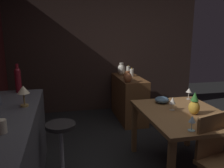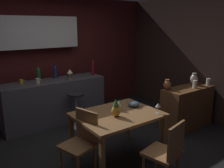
{
  "view_description": "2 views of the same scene",
  "coord_description": "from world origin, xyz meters",
  "px_view_note": "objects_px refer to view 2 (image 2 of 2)",
  "views": [
    {
      "loc": [
        -2.3,
        1.0,
        1.65
      ],
      "look_at": [
        0.49,
        0.39,
        1.01
      ],
      "focal_mm": 37.26,
      "sensor_mm": 36.0,
      "label": 1
    },
    {
      "loc": [
        -1.96,
        -2.96,
        2.01
      ],
      "look_at": [
        0.57,
        0.53,
        0.92
      ],
      "focal_mm": 38.09,
      "sensor_mm": 36.0,
      "label": 2
    }
  ],
  "objects_px": {
    "fruit_bowl": "(134,104)",
    "wine_bottle_green": "(38,74)",
    "cup_cream": "(38,81)",
    "dining_table": "(118,119)",
    "wine_glass_right": "(119,103)",
    "chair_near_window": "(81,141)",
    "chair_by_doorway": "(166,152)",
    "cup_mustard": "(21,81)",
    "sideboard_cabinet": "(187,108)",
    "wine_bottle_ruby": "(93,67)",
    "counter_lamp": "(70,72)",
    "wine_glass_left": "(158,105)",
    "pillar_candle_tall": "(208,82)",
    "bar_stool": "(76,109)",
    "wine_bottle_cobalt": "(55,72)",
    "wine_glass_center": "(82,110)",
    "cup_slate": "(69,74)",
    "vase_copper": "(167,85)",
    "pillar_candle_short": "(195,84)",
    "pineapple_centerpiece": "(116,109)",
    "vase_ceramic_ivory": "(194,79)"
  },
  "relations": [
    {
      "from": "wine_bottle_cobalt",
      "to": "vase_ceramic_ivory",
      "type": "bearing_deg",
      "value": -41.43
    },
    {
      "from": "counter_lamp",
      "to": "pillar_candle_tall",
      "type": "relative_size",
      "value": 1.34
    },
    {
      "from": "sideboard_cabinet",
      "to": "vase_copper",
      "type": "height_order",
      "value": "vase_copper"
    },
    {
      "from": "counter_lamp",
      "to": "pillar_candle_short",
      "type": "bearing_deg",
      "value": -43.5
    },
    {
      "from": "wine_glass_left",
      "to": "pillar_candle_tall",
      "type": "bearing_deg",
      "value": 10.94
    },
    {
      "from": "wine_bottle_cobalt",
      "to": "counter_lamp",
      "type": "xyz_separation_m",
      "value": [
        0.17,
        -0.35,
        0.02
      ]
    },
    {
      "from": "fruit_bowl",
      "to": "cup_cream",
      "type": "relative_size",
      "value": 1.65
    },
    {
      "from": "wine_glass_center",
      "to": "cup_slate",
      "type": "relative_size",
      "value": 1.39
    },
    {
      "from": "wine_glass_left",
      "to": "pillar_candle_short",
      "type": "distance_m",
      "value": 1.47
    },
    {
      "from": "chair_near_window",
      "to": "fruit_bowl",
      "type": "bearing_deg",
      "value": 7.28
    },
    {
      "from": "wine_glass_right",
      "to": "vase_copper",
      "type": "relative_size",
      "value": 0.82
    },
    {
      "from": "cup_mustard",
      "to": "counter_lamp",
      "type": "distance_m",
      "value": 0.95
    },
    {
      "from": "sideboard_cabinet",
      "to": "cup_slate",
      "type": "distance_m",
      "value": 2.55
    },
    {
      "from": "fruit_bowl",
      "to": "vase_copper",
      "type": "relative_size",
      "value": 0.95
    },
    {
      "from": "cup_mustard",
      "to": "vase_ceramic_ivory",
      "type": "distance_m",
      "value": 3.41
    },
    {
      "from": "wine_bottle_green",
      "to": "vase_copper",
      "type": "bearing_deg",
      "value": -45.05
    },
    {
      "from": "wine_bottle_cobalt",
      "to": "cup_mustard",
      "type": "relative_size",
      "value": 2.64
    },
    {
      "from": "wine_bottle_green",
      "to": "wine_bottle_ruby",
      "type": "relative_size",
      "value": 0.8
    },
    {
      "from": "wine_bottle_ruby",
      "to": "cup_cream",
      "type": "bearing_deg",
      "value": -176.33
    },
    {
      "from": "chair_by_doorway",
      "to": "wine_glass_left",
      "type": "distance_m",
      "value": 0.74
    },
    {
      "from": "chair_near_window",
      "to": "vase_ceramic_ivory",
      "type": "relative_size",
      "value": 3.73
    },
    {
      "from": "dining_table",
      "to": "wine_bottle_ruby",
      "type": "distance_m",
      "value": 2.09
    },
    {
      "from": "wine_bottle_green",
      "to": "fruit_bowl",
      "type": "bearing_deg",
      "value": -67.58
    },
    {
      "from": "bar_stool",
      "to": "cup_cream",
      "type": "height_order",
      "value": "cup_cream"
    },
    {
      "from": "chair_near_window",
      "to": "wine_bottle_ruby",
      "type": "bearing_deg",
      "value": 54.66
    },
    {
      "from": "dining_table",
      "to": "wine_glass_right",
      "type": "height_order",
      "value": "wine_glass_right"
    },
    {
      "from": "sideboard_cabinet",
      "to": "wine_bottle_ruby",
      "type": "height_order",
      "value": "wine_bottle_ruby"
    },
    {
      "from": "dining_table",
      "to": "wine_glass_right",
      "type": "relative_size",
      "value": 7.62
    },
    {
      "from": "fruit_bowl",
      "to": "wine_bottle_green",
      "type": "relative_size",
      "value": 0.63
    },
    {
      "from": "wine_glass_right",
      "to": "fruit_bowl",
      "type": "relative_size",
      "value": 0.86
    },
    {
      "from": "pineapple_centerpiece",
      "to": "cup_cream",
      "type": "xyz_separation_m",
      "value": [
        -0.46,
        1.9,
        0.1
      ]
    },
    {
      "from": "dining_table",
      "to": "cup_mustard",
      "type": "height_order",
      "value": "cup_mustard"
    },
    {
      "from": "cup_mustard",
      "to": "pillar_candle_tall",
      "type": "distance_m",
      "value": 3.68
    },
    {
      "from": "wine_bottle_green",
      "to": "counter_lamp",
      "type": "xyz_separation_m",
      "value": [
        0.53,
        -0.34,
        0.02
      ]
    },
    {
      "from": "chair_near_window",
      "to": "cup_cream",
      "type": "bearing_deg",
      "value": 87.31
    },
    {
      "from": "chair_near_window",
      "to": "pillar_candle_tall",
      "type": "distance_m",
      "value": 2.93
    },
    {
      "from": "dining_table",
      "to": "pillar_candle_short",
      "type": "distance_m",
      "value": 1.91
    },
    {
      "from": "sideboard_cabinet",
      "to": "pillar_candle_short",
      "type": "bearing_deg",
      "value": -42.76
    },
    {
      "from": "chair_near_window",
      "to": "cup_cream",
      "type": "height_order",
      "value": "cup_cream"
    },
    {
      "from": "pineapple_centerpiece",
      "to": "counter_lamp",
      "type": "bearing_deg",
      "value": 84.08
    },
    {
      "from": "dining_table",
      "to": "pillar_candle_tall",
      "type": "height_order",
      "value": "pillar_candle_tall"
    },
    {
      "from": "pineapple_centerpiece",
      "to": "cup_slate",
      "type": "bearing_deg",
      "value": 81.59
    },
    {
      "from": "chair_by_doorway",
      "to": "cup_mustard",
      "type": "relative_size",
      "value": 7.9
    },
    {
      "from": "bar_stool",
      "to": "wine_bottle_cobalt",
      "type": "xyz_separation_m",
      "value": [
        -0.11,
        0.7,
        0.66
      ]
    },
    {
      "from": "chair_by_doorway",
      "to": "cup_cream",
      "type": "relative_size",
      "value": 7.85
    },
    {
      "from": "fruit_bowl",
      "to": "pillar_candle_tall",
      "type": "bearing_deg",
      "value": -2.74
    },
    {
      "from": "sideboard_cabinet",
      "to": "pillar_candle_tall",
      "type": "bearing_deg",
      "value": -14.37
    },
    {
      "from": "sideboard_cabinet",
      "to": "wine_bottle_green",
      "type": "xyz_separation_m",
      "value": [
        -2.25,
        1.97,
        0.63
      ]
    },
    {
      "from": "wine_glass_right",
      "to": "counter_lamp",
      "type": "xyz_separation_m",
      "value": [
        0.0,
        1.66,
        0.21
      ]
    },
    {
      "from": "pineapple_centerpiece",
      "to": "fruit_bowl",
      "type": "height_order",
      "value": "pineapple_centerpiece"
    }
  ]
}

